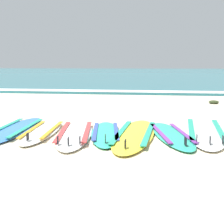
# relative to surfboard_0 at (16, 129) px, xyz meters

# --- Properties ---
(ground_plane) EXTENTS (80.00, 80.00, 0.00)m
(ground_plane) POSITION_rel_surfboard_0_xyz_m (1.21, 0.36, -0.04)
(ground_plane) COLOR beige
(sea) EXTENTS (80.00, 60.00, 0.10)m
(sea) POSITION_rel_surfboard_0_xyz_m (1.21, 36.67, 0.01)
(sea) COLOR teal
(sea) RESTS_ON ground
(wave_foam_strip) EXTENTS (80.00, 0.90, 0.11)m
(wave_foam_strip) POSITION_rel_surfboard_0_xyz_m (1.21, 7.12, 0.02)
(wave_foam_strip) COLOR white
(wave_foam_strip) RESTS_ON ground
(surfboard_0) EXTENTS (0.69, 2.33, 0.18)m
(surfboard_0) POSITION_rel_surfboard_0_xyz_m (0.00, 0.00, 0.00)
(surfboard_0) COLOR #3875CC
(surfboard_0) RESTS_ON ground
(surfboard_1) EXTENTS (0.64, 1.99, 0.18)m
(surfboard_1) POSITION_rel_surfboard_0_xyz_m (0.54, -0.10, 0.00)
(surfboard_1) COLOR silver
(surfboard_1) RESTS_ON ground
(surfboard_2) EXTENTS (0.91, 2.32, 0.18)m
(surfboard_2) POSITION_rel_surfboard_0_xyz_m (1.13, -0.17, 0.00)
(surfboard_2) COLOR white
(surfboard_2) RESTS_ON ground
(surfboard_3) EXTENTS (0.77, 1.98, 0.18)m
(surfboard_3) POSITION_rel_surfboard_0_xyz_m (1.63, -0.08, 0.00)
(surfboard_3) COLOR #2DB793
(surfboard_3) RESTS_ON ground
(surfboard_4) EXTENTS (0.79, 2.54, 0.18)m
(surfboard_4) POSITION_rel_surfboard_0_xyz_m (2.12, -0.10, -0.00)
(surfboard_4) COLOR yellow
(surfboard_4) RESTS_ON ground
(surfboard_5) EXTENTS (0.90, 2.08, 0.18)m
(surfboard_5) POSITION_rel_surfboard_0_xyz_m (2.71, -0.06, 0.00)
(surfboard_5) COLOR #2DB793
(surfboard_5) RESTS_ON ground
(surfboard_6) EXTENTS (0.87, 2.62, 0.18)m
(surfboard_6) POSITION_rel_surfboard_0_xyz_m (3.31, 0.29, 0.00)
(surfboard_6) COLOR white
(surfboard_6) RESTS_ON ground
(seaweed_clump_near_shoreline) EXTENTS (0.30, 0.24, 0.10)m
(seaweed_clump_near_shoreline) POSITION_rel_surfboard_0_xyz_m (4.20, 4.38, 0.02)
(seaweed_clump_near_shoreline) COLOR #2D381E
(seaweed_clump_near_shoreline) RESTS_ON ground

